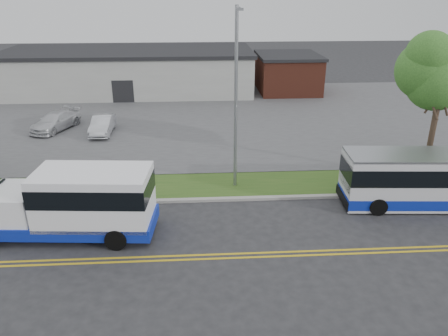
{
  "coord_description": "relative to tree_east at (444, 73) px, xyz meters",
  "views": [
    {
      "loc": [
        1.0,
        -19.33,
        10.47
      ],
      "look_at": [
        2.31,
        1.71,
        1.6
      ],
      "focal_mm": 35.0,
      "sensor_mm": 36.0,
      "label": 1
    }
  ],
  "objects": [
    {
      "name": "commercial_building",
      "position": [
        -20.0,
        24.0,
        -4.02
      ],
      "size": [
        25.4,
        10.4,
        4.35
      ],
      "color": "#9E9E99",
      "rests_on": "ground"
    },
    {
      "name": "brick_wing",
      "position": [
        -3.5,
        23.0,
        -4.24
      ],
      "size": [
        6.3,
        7.3,
        3.9
      ],
      "color": "brown",
      "rests_on": "ground"
    },
    {
      "name": "parked_car_b",
      "position": [
        -23.96,
        10.78,
        -5.43
      ],
      "size": [
        3.46,
        5.01,
        1.35
      ],
      "primitive_type": "imported",
      "rotation": [
        0.0,
        0.0,
        -0.38
      ],
      "color": "silver",
      "rests_on": "parking_lot"
    },
    {
      "name": "pedestrian",
      "position": [
        -19.37,
        -1.1,
        -5.29
      ],
      "size": [
        0.67,
        0.53,
        1.63
      ],
      "primitive_type": "imported",
      "rotation": [
        0.0,
        0.0,
        3.4
      ],
      "color": "black",
      "rests_on": "verge"
    },
    {
      "name": "tree_east",
      "position": [
        0.0,
        0.0,
        0.0
      ],
      "size": [
        5.2,
        5.2,
        8.33
      ],
      "color": "#362A1D",
      "rests_on": "verge"
    },
    {
      "name": "grocery_bag_right",
      "position": [
        -19.07,
        -0.85,
        -5.94
      ],
      "size": [
        0.32,
        0.32,
        0.32
      ],
      "primitive_type": "sphere",
      "color": "white",
      "rests_on": "verge"
    },
    {
      "name": "grocery_bag_left",
      "position": [
        -19.67,
        -1.35,
        -5.94
      ],
      "size": [
        0.32,
        0.32,
        0.32
      ],
      "primitive_type": "sphere",
      "color": "white",
      "rests_on": "verge"
    },
    {
      "name": "ground",
      "position": [
        -14.0,
        -3.0,
        -6.2
      ],
      "size": [
        140.0,
        140.0,
        0.0
      ],
      "primitive_type": "plane",
      "color": "#28282B",
      "rests_on": "ground"
    },
    {
      "name": "transit_bus",
      "position": [
        -0.66,
        -3.05,
        -4.78
      ],
      "size": [
        10.27,
        3.0,
        2.81
      ],
      "rotation": [
        0.0,
        0.0,
        -0.07
      ],
      "color": "silver",
      "rests_on": "ground"
    },
    {
      "name": "streetlight_near",
      "position": [
        -11.0,
        -0.27,
        -0.97
      ],
      "size": [
        0.35,
        1.53,
        9.5
      ],
      "color": "gray",
      "rests_on": "verge"
    },
    {
      "name": "verge",
      "position": [
        -14.0,
        -0.1,
        -6.15
      ],
      "size": [
        80.0,
        3.3,
        0.1
      ],
      "primitive_type": "cube",
      "color": "#2D541C",
      "rests_on": "ground"
    },
    {
      "name": "parked_car_a",
      "position": [
        -20.16,
        9.62,
        -5.44
      ],
      "size": [
        1.41,
        4.03,
        1.33
      ],
      "primitive_type": "imported",
      "rotation": [
        0.0,
        0.0,
        0.0
      ],
      "color": "silver",
      "rests_on": "parking_lot"
    },
    {
      "name": "curb",
      "position": [
        -14.0,
        -1.9,
        -6.13
      ],
      "size": [
        80.0,
        0.3,
        0.15
      ],
      "primitive_type": "cube",
      "color": "#9E9B93",
      "rests_on": "ground"
    },
    {
      "name": "shuttle_bus",
      "position": [
        -18.41,
        -4.8,
        -4.56
      ],
      "size": [
        8.24,
        3.26,
        3.09
      ],
      "rotation": [
        0.0,
        0.0,
        -0.08
      ],
      "color": "#0F26A3",
      "rests_on": "ground"
    },
    {
      "name": "parking_lot",
      "position": [
        -14.0,
        14.0,
        -6.15
      ],
      "size": [
        80.0,
        25.0,
        0.1
      ],
      "primitive_type": "cube",
      "color": "#4C4C4F",
      "rests_on": "ground"
    },
    {
      "name": "lane_line_south",
      "position": [
        -14.0,
        -7.15,
        -6.2
      ],
      "size": [
        70.0,
        0.12,
        0.01
      ],
      "primitive_type": "cube",
      "color": "gold",
      "rests_on": "ground"
    },
    {
      "name": "lane_line_north",
      "position": [
        -14.0,
        -6.85,
        -6.2
      ],
      "size": [
        70.0,
        0.12,
        0.01
      ],
      "primitive_type": "cube",
      "color": "gold",
      "rests_on": "ground"
    }
  ]
}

